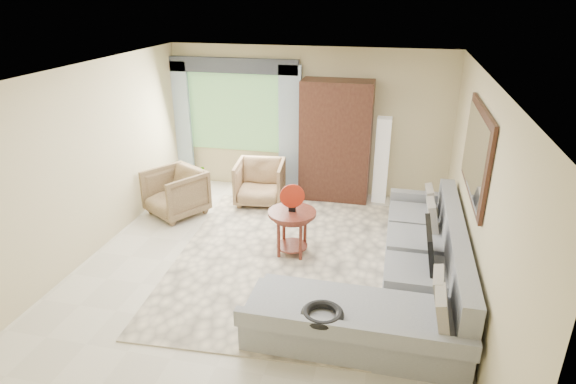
% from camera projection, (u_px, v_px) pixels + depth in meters
% --- Properties ---
extents(ground, '(6.00, 6.00, 0.00)m').
position_uv_depth(ground, '(264.00, 273.00, 6.37)').
color(ground, silver).
rests_on(ground, ground).
extents(area_rug, '(3.23, 4.17, 0.02)m').
position_uv_depth(area_rug, '(286.00, 258.00, 6.71)').
color(area_rug, beige).
rests_on(area_rug, ground).
extents(sectional_sofa, '(2.30, 3.46, 0.90)m').
position_uv_depth(sectional_sofa, '(403.00, 279.00, 5.74)').
color(sectional_sofa, '#989BA0').
rests_on(sectional_sofa, ground).
extents(tv_screen, '(0.14, 0.74, 0.48)m').
position_uv_depth(tv_screen, '(430.00, 245.00, 5.61)').
color(tv_screen, black).
rests_on(tv_screen, sectional_sofa).
extents(garden_hose, '(0.43, 0.43, 0.09)m').
position_uv_depth(garden_hose, '(322.00, 314.00, 4.69)').
color(garden_hose, black).
rests_on(garden_hose, sectional_sofa).
extents(coffee_table, '(0.67, 0.67, 0.67)m').
position_uv_depth(coffee_table, '(292.00, 232.00, 6.71)').
color(coffee_table, '#471A13').
rests_on(coffee_table, ground).
extents(red_disc, '(0.33, 0.12, 0.34)m').
position_uv_depth(red_disc, '(292.00, 196.00, 6.50)').
color(red_disc, '#A52310').
rests_on(red_disc, coffee_table).
extents(armchair_left, '(1.15, 1.15, 0.77)m').
position_uv_depth(armchair_left, '(176.00, 193.00, 7.92)').
color(armchair_left, olive).
rests_on(armchair_left, ground).
extents(armchair_right, '(0.90, 0.92, 0.76)m').
position_uv_depth(armchair_right, '(260.00, 183.00, 8.35)').
color(armchair_right, '#9F7F56').
rests_on(armchair_right, ground).
extents(potted_plant, '(0.58, 0.52, 0.57)m').
position_uv_depth(potted_plant, '(200.00, 178.00, 8.81)').
color(potted_plant, '#999999').
rests_on(potted_plant, ground).
extents(armoire, '(1.20, 0.55, 2.10)m').
position_uv_depth(armoire, '(336.00, 142.00, 8.29)').
color(armoire, black).
rests_on(armoire, ground).
extents(floor_lamp, '(0.24, 0.24, 1.50)m').
position_uv_depth(floor_lamp, '(382.00, 160.00, 8.30)').
color(floor_lamp, silver).
rests_on(floor_lamp, ground).
extents(window, '(1.80, 0.04, 1.40)m').
position_uv_depth(window, '(235.00, 112.00, 8.78)').
color(window, '#669E59').
rests_on(window, wall_back).
extents(curtain_left, '(0.40, 0.08, 2.30)m').
position_uv_depth(curtain_left, '(181.00, 124.00, 9.01)').
color(curtain_left, '#9EB7CC').
rests_on(curtain_left, ground).
extents(curtain_right, '(0.40, 0.08, 2.30)m').
position_uv_depth(curtain_right, '(290.00, 131.00, 8.57)').
color(curtain_right, '#9EB7CC').
rests_on(curtain_right, ground).
extents(valance, '(2.40, 0.12, 0.26)m').
position_uv_depth(valance, '(232.00, 65.00, 8.38)').
color(valance, '#1E232D').
rests_on(valance, wall_back).
extents(wall_mirror, '(0.05, 1.70, 1.05)m').
position_uv_depth(wall_mirror, '(476.00, 153.00, 5.50)').
color(wall_mirror, black).
rests_on(wall_mirror, wall_right).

